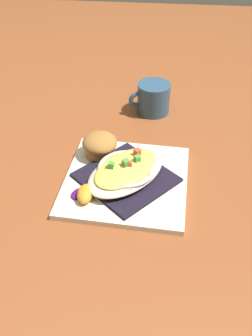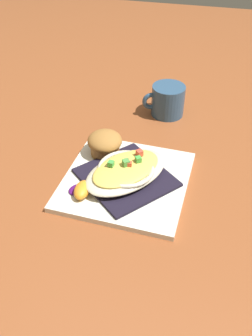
{
  "view_description": "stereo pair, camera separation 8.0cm",
  "coord_description": "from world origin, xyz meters",
  "px_view_note": "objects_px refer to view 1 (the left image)",
  "views": [
    {
      "loc": [
        -0.07,
        0.61,
        0.56
      ],
      "look_at": [
        0.0,
        0.0,
        0.04
      ],
      "focal_mm": 40.23,
      "sensor_mm": 36.0,
      "label": 1
    },
    {
      "loc": [
        -0.14,
        0.6,
        0.56
      ],
      "look_at": [
        0.0,
        0.0,
        0.04
      ],
      "focal_mm": 40.23,
      "sensor_mm": 36.0,
      "label": 2
    }
  ],
  "objects_px": {
    "orange_garnish": "(85,194)",
    "coffee_mug": "(153,100)",
    "gratin_dish": "(126,170)",
    "muffin": "(100,145)",
    "square_plate": "(126,181)"
  },
  "relations": [
    {
      "from": "gratin_dish",
      "to": "muffin",
      "type": "bearing_deg",
      "value": -47.86
    },
    {
      "from": "orange_garnish",
      "to": "coffee_mug",
      "type": "bearing_deg",
      "value": -107.82
    },
    {
      "from": "gratin_dish",
      "to": "coffee_mug",
      "type": "height_order",
      "value": "coffee_mug"
    },
    {
      "from": "gratin_dish",
      "to": "muffin",
      "type": "distance_m",
      "value": 0.1
    },
    {
      "from": "gratin_dish",
      "to": "orange_garnish",
      "type": "bearing_deg",
      "value": 40.66
    },
    {
      "from": "gratin_dish",
      "to": "coffee_mug",
      "type": "relative_size",
      "value": 1.96
    },
    {
      "from": "gratin_dish",
      "to": "orange_garnish",
      "type": "distance_m",
      "value": 0.1
    },
    {
      "from": "square_plate",
      "to": "gratin_dish",
      "type": "relative_size",
      "value": 1.15
    },
    {
      "from": "square_plate",
      "to": "muffin",
      "type": "bearing_deg",
      "value": -47.92
    },
    {
      "from": "gratin_dish",
      "to": "square_plate",
      "type": "bearing_deg",
      "value": 63.25
    },
    {
      "from": "square_plate",
      "to": "coffee_mug",
      "type": "height_order",
      "value": "coffee_mug"
    },
    {
      "from": "muffin",
      "to": "coffee_mug",
      "type": "bearing_deg",
      "value": -115.75
    },
    {
      "from": "coffee_mug",
      "to": "orange_garnish",
      "type": "bearing_deg",
      "value": 72.18
    },
    {
      "from": "square_plate",
      "to": "orange_garnish",
      "type": "xyz_separation_m",
      "value": [
        0.08,
        0.07,
        0.02
      ]
    },
    {
      "from": "muffin",
      "to": "coffee_mug",
      "type": "distance_m",
      "value": 0.25
    }
  ]
}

